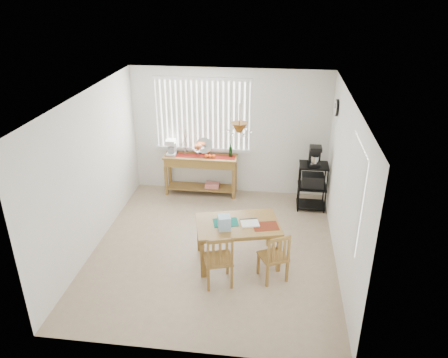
# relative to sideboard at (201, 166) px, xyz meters

# --- Properties ---
(ground) EXTENTS (4.00, 4.50, 0.01)m
(ground) POSITION_rel_sideboard_xyz_m (0.56, -2.02, -0.64)
(ground) COLOR tan
(room_shell) EXTENTS (4.20, 4.70, 2.70)m
(room_shell) POSITION_rel_sideboard_xyz_m (0.57, -2.00, 1.06)
(room_shell) COLOR white
(room_shell) RESTS_ON ground
(sideboard) EXTENTS (1.50, 0.42, 0.85)m
(sideboard) POSITION_rel_sideboard_xyz_m (0.00, 0.00, 0.00)
(sideboard) COLOR olive
(sideboard) RESTS_ON ground
(sideboard_items) EXTENTS (1.43, 0.35, 0.65)m
(sideboard_items) POSITION_rel_sideboard_xyz_m (-0.25, 0.01, 0.35)
(sideboard_items) COLOR maroon
(sideboard_items) RESTS_ON sideboard
(wire_cart) EXTENTS (0.55, 0.44, 0.93)m
(wire_cart) POSITION_rel_sideboard_xyz_m (2.25, -0.35, -0.08)
(wire_cart) COLOR black
(wire_cart) RESTS_ON ground
(cart_items) EXTENTS (0.22, 0.26, 0.38)m
(cart_items) POSITION_rel_sideboard_xyz_m (2.25, -0.34, 0.47)
(cart_items) COLOR black
(cart_items) RESTS_ON wire_cart
(dining_table) EXTENTS (1.45, 1.12, 0.69)m
(dining_table) POSITION_rel_sideboard_xyz_m (0.98, -2.29, -0.03)
(dining_table) COLOR olive
(dining_table) RESTS_ON ground
(table_items) EXTENTS (1.06, 0.48, 0.22)m
(table_items) POSITION_rel_sideboard_xyz_m (0.89, -2.43, 0.13)
(table_items) COLOR #12685B
(table_items) RESTS_ON dining_table
(chair_left) EXTENTS (0.50, 0.50, 0.87)m
(chair_left) POSITION_rel_sideboard_xyz_m (0.77, -2.93, -0.21)
(chair_left) COLOR olive
(chair_left) RESTS_ON ground
(chair_right) EXTENTS (0.51, 0.51, 0.82)m
(chair_right) POSITION_rel_sideboard_xyz_m (1.57, -2.71, -0.24)
(chair_right) COLOR olive
(chair_right) RESTS_ON ground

